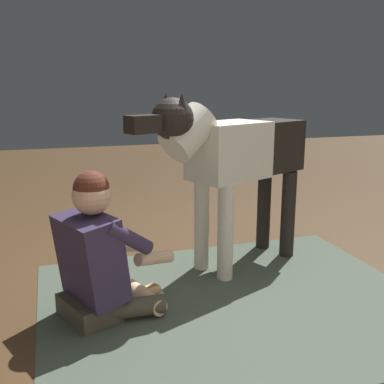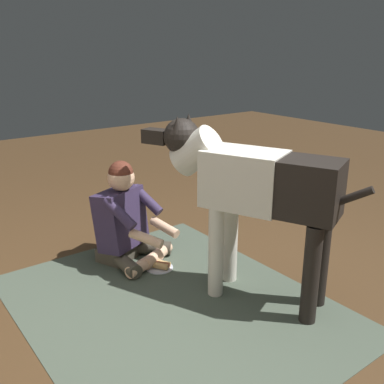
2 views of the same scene
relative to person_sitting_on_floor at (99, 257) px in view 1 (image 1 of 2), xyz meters
The scene contains 5 objects.
ground_plane 1.13m from the person_sitting_on_floor, 165.28° to the right, with size 13.48×13.48×0.00m, color #49321D.
area_rug 0.85m from the person_sitting_on_floor, behind, with size 2.26×1.81×0.01m, color #465143.
person_sitting_on_floor is the anchor object (origin of this frame).
large_dog 1.15m from the person_sitting_on_floor, 156.89° to the right, with size 1.48×0.75×1.22m.
hot_dog_on_plate 0.44m from the person_sitting_on_floor, 156.89° to the right, with size 0.21×0.21×0.06m.
Camera 1 is at (1.26, 2.68, 1.28)m, focal length 42.77 mm.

